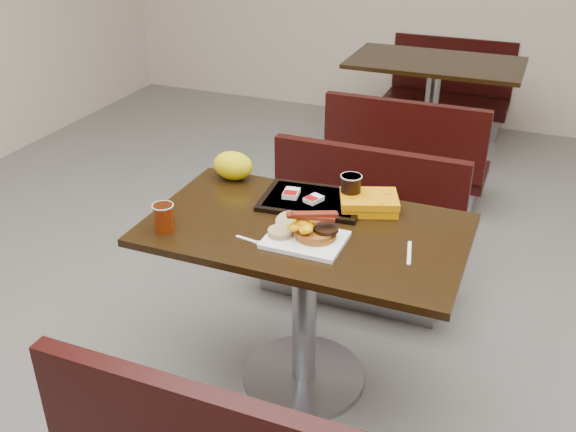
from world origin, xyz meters
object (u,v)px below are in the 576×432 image
at_px(knife, 409,253).
at_px(paper_bag, 233,166).
at_px(bench_near_n, 355,232).
at_px(coffee_cup_far, 351,188).
at_px(hashbrown_sleeve_left, 291,193).
at_px(fork, 246,239).
at_px(coffee_cup_near, 164,218).
at_px(bench_far_n, 447,88).
at_px(bench_far_s, 409,147).
at_px(pancake_stack, 316,233).
at_px(tray, 313,200).
at_px(platter, 305,240).
at_px(table_near, 305,308).
at_px(clamshell, 369,203).
at_px(table_far, 431,112).
at_px(hashbrown_sleeve_right, 314,199).

height_order(knife, paper_bag, paper_bag).
distance_m(bench_near_n, coffee_cup_far, 0.67).
height_order(coffee_cup_far, paper_bag, coffee_cup_far).
distance_m(bench_near_n, knife, 0.94).
distance_m(knife, hashbrown_sleeve_left, 0.59).
bearing_deg(fork, coffee_cup_near, -161.60).
distance_m(bench_near_n, bench_far_n, 2.60).
bearing_deg(bench_far_s, bench_far_n, 90.00).
bearing_deg(pancake_stack, coffee_cup_far, 84.77).
bearing_deg(tray, platter, -80.21).
distance_m(pancake_stack, paper_bag, 0.64).
bearing_deg(hashbrown_sleeve_left, table_near, -62.75).
xyz_separation_m(tray, paper_bag, (-0.40, 0.09, 0.05)).
relative_size(bench_far_s, knife, 6.40).
relative_size(clamshell, paper_bag, 1.26).
bearing_deg(bench_near_n, clamshell, -69.22).
xyz_separation_m(table_far, knife, (0.41, -2.65, 0.38)).
bearing_deg(coffee_cup_near, pancake_stack, 13.88).
xyz_separation_m(platter, clamshell, (0.14, 0.33, 0.02)).
distance_m(table_near, hashbrown_sleeve_right, 0.44).
bearing_deg(knife, coffee_cup_near, -90.01).
distance_m(bench_far_s, paper_bag, 1.73).
bearing_deg(tray, hashbrown_sleeve_right, -67.47).
height_order(table_far, coffee_cup_near, coffee_cup_near).
height_order(table_near, platter, platter).
xyz_separation_m(platter, fork, (-0.20, -0.06, -0.01)).
relative_size(fork, coffee_cup_far, 1.09).
bearing_deg(bench_far_n, hashbrown_sleeve_right, -90.59).
xyz_separation_m(fork, knife, (0.57, 0.13, -0.00)).
bearing_deg(paper_bag, coffee_cup_far, -5.62).
bearing_deg(fork, pancake_stack, 28.92).
relative_size(hashbrown_sleeve_left, coffee_cup_far, 0.73).
bearing_deg(bench_far_n, tray, -90.83).
xyz_separation_m(platter, coffee_cup_near, (-0.52, -0.11, 0.04)).
distance_m(hashbrown_sleeve_right, clamshell, 0.22).
height_order(bench_near_n, hashbrown_sleeve_right, hashbrown_sleeve_right).
bearing_deg(fork, paper_bag, 130.44).
relative_size(platter, pancake_stack, 1.92).
bearing_deg(pancake_stack, hashbrown_sleeve_right, 111.94).
height_order(table_near, clamshell, clamshell).
distance_m(bench_far_s, coffee_cup_far, 1.73).
bearing_deg(hashbrown_sleeve_left, tray, -0.83).
relative_size(hashbrown_sleeve_left, paper_bag, 0.46).
bearing_deg(table_near, coffee_cup_near, -154.95).
xyz_separation_m(knife, coffee_cup_far, (-0.30, 0.28, 0.07)).
bearing_deg(table_near, coffee_cup_far, 66.22).
height_order(bench_near_n, table_far, table_far).
bearing_deg(pancake_stack, bench_near_n, 95.29).
height_order(bench_far_s, paper_bag, paper_bag).
xyz_separation_m(bench_near_n, tray, (-0.05, -0.50, 0.40)).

